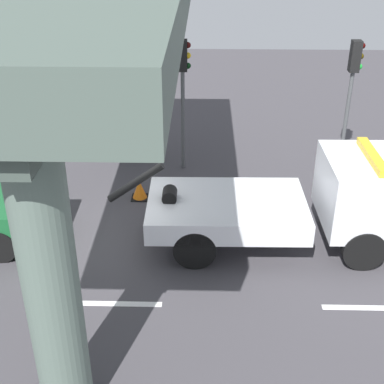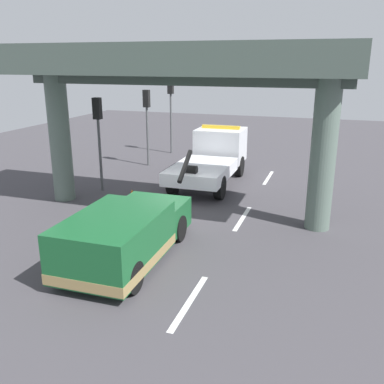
# 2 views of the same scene
# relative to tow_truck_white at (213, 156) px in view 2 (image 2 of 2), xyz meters

# --- Properties ---
(ground_plane) EXTENTS (60.00, 40.00, 0.10)m
(ground_plane) POSITION_rel_tow_truck_white_xyz_m (-4.66, -0.01, -1.25)
(ground_plane) COLOR #423F44
(lane_stripe_west) EXTENTS (2.60, 0.16, 0.01)m
(lane_stripe_west) POSITION_rel_tow_truck_white_xyz_m (-10.66, -2.47, -1.20)
(lane_stripe_west) COLOR silver
(lane_stripe_west) RESTS_ON ground
(lane_stripe_mid) EXTENTS (2.60, 0.16, 0.01)m
(lane_stripe_mid) POSITION_rel_tow_truck_white_xyz_m (-4.66, -2.47, -1.20)
(lane_stripe_mid) COLOR silver
(lane_stripe_mid) RESTS_ON ground
(lane_stripe_east) EXTENTS (2.60, 0.16, 0.01)m
(lane_stripe_east) POSITION_rel_tow_truck_white_xyz_m (1.34, -2.47, -1.20)
(lane_stripe_east) COLOR silver
(lane_stripe_east) RESTS_ON ground
(tow_truck_white) EXTENTS (7.26, 2.46, 2.46)m
(tow_truck_white) POSITION_rel_tow_truck_white_xyz_m (0.00, 0.00, 0.00)
(tow_truck_white) COLOR white
(tow_truck_white) RESTS_ON ground
(towed_van_green) EXTENTS (5.22, 2.26, 1.58)m
(towed_van_green) POSITION_rel_tow_truck_white_xyz_m (-9.16, -0.01, -0.42)
(towed_van_green) COLOR #195B2D
(towed_van_green) RESTS_ON ground
(overpass_structure) EXTENTS (3.60, 12.19, 6.11)m
(overpass_structure) POSITION_rel_tow_truck_white_xyz_m (-4.73, -0.01, 3.97)
(overpass_structure) COLOR #596B60
(overpass_structure) RESTS_ON ground
(traffic_light_near) EXTENTS (0.39, 0.32, 4.06)m
(traffic_light_near) POSITION_rel_tow_truck_white_xyz_m (-3.14, 4.23, 1.77)
(traffic_light_near) COLOR #515456
(traffic_light_near) RESTS_ON ground
(traffic_light_far) EXTENTS (0.39, 0.32, 4.07)m
(traffic_light_far) POSITION_rel_tow_truck_white_xyz_m (1.86, 4.23, 1.77)
(traffic_light_far) COLOR #515456
(traffic_light_far) RESTS_ON ground
(traffic_light_mid) EXTENTS (0.39, 0.32, 4.52)m
(traffic_light_mid) POSITION_rel_tow_truck_white_xyz_m (5.36, 4.23, 2.09)
(traffic_light_mid) COLOR #515456
(traffic_light_mid) RESTS_ON ground
(traffic_cone_orange) EXTENTS (0.48, 0.48, 0.57)m
(traffic_cone_orange) POSITION_rel_tow_truck_white_xyz_m (-4.34, 2.16, -0.93)
(traffic_cone_orange) COLOR orange
(traffic_cone_orange) RESTS_ON ground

